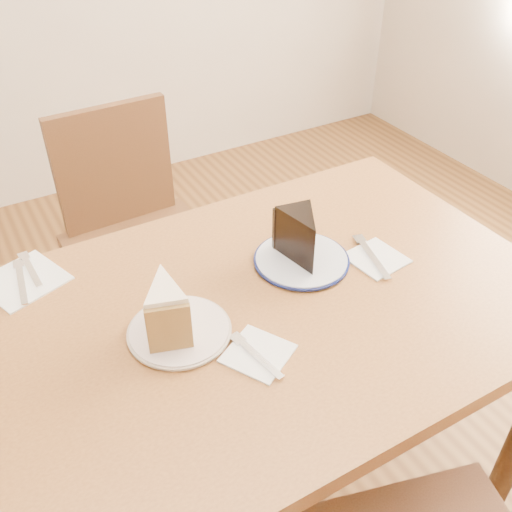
# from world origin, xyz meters

# --- Properties ---
(ground) EXTENTS (4.00, 4.00, 0.00)m
(ground) POSITION_xyz_m (0.00, 0.00, 0.00)
(ground) COLOR #442812
(ground) RESTS_ON ground
(table) EXTENTS (1.20, 0.80, 0.75)m
(table) POSITION_xyz_m (0.00, 0.00, 0.65)
(table) COLOR brown
(table) RESTS_ON ground
(chair_far) EXTENTS (0.45, 0.45, 0.88)m
(chair_far) POSITION_xyz_m (-0.06, 0.71, 0.49)
(chair_far) COLOR #392011
(chair_far) RESTS_ON ground
(plate_cream) EXTENTS (0.19, 0.19, 0.01)m
(plate_cream) POSITION_xyz_m (-0.20, 0.00, 0.76)
(plate_cream) COLOR silver
(plate_cream) RESTS_ON table
(plate_navy) EXTENTS (0.21, 0.21, 0.01)m
(plate_navy) POSITION_xyz_m (0.13, 0.07, 0.76)
(plate_navy) COLOR silver
(plate_navy) RESTS_ON table
(carrot_cake) EXTENTS (0.11, 0.13, 0.10)m
(carrot_cake) POSITION_xyz_m (-0.22, 0.02, 0.81)
(carrot_cake) COLOR #F7EBCC
(carrot_cake) RESTS_ON plate_cream
(chocolate_cake) EXTENTS (0.10, 0.13, 0.10)m
(chocolate_cake) POSITION_xyz_m (0.12, 0.07, 0.81)
(chocolate_cake) COLOR black
(chocolate_cake) RESTS_ON plate_navy
(napkin_cream) EXTENTS (0.15, 0.15, 0.00)m
(napkin_cream) POSITION_xyz_m (-0.10, -0.12, 0.75)
(napkin_cream) COLOR white
(napkin_cream) RESTS_ON table
(napkin_navy) EXTENTS (0.13, 0.13, 0.00)m
(napkin_navy) POSITION_xyz_m (0.28, -0.00, 0.75)
(napkin_navy) COLOR white
(napkin_navy) RESTS_ON table
(napkin_spare) EXTENTS (0.20, 0.20, 0.00)m
(napkin_spare) POSITION_xyz_m (-0.43, 0.32, 0.75)
(napkin_spare) COLOR white
(napkin_spare) RESTS_ON table
(fork_cream) EXTENTS (0.04, 0.14, 0.00)m
(fork_cream) POSITION_xyz_m (-0.11, -0.13, 0.76)
(fork_cream) COLOR silver
(fork_cream) RESTS_ON napkin_cream
(knife_navy) EXTENTS (0.06, 0.17, 0.00)m
(knife_navy) POSITION_xyz_m (0.27, 0.00, 0.76)
(knife_navy) COLOR silver
(knife_navy) RESTS_ON napkin_navy
(fork_spare) EXTENTS (0.02, 0.14, 0.00)m
(fork_spare) POSITION_xyz_m (-0.41, 0.34, 0.76)
(fork_spare) COLOR silver
(fork_spare) RESTS_ON napkin_spare
(knife_spare) EXTENTS (0.03, 0.16, 0.00)m
(knife_spare) POSITION_xyz_m (-0.44, 0.31, 0.76)
(knife_spare) COLOR silver
(knife_spare) RESTS_ON napkin_spare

